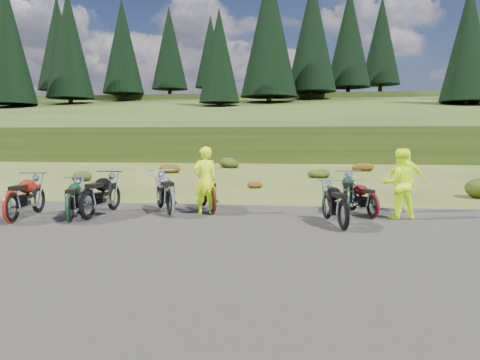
# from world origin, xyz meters

# --- Properties ---
(ground) EXTENTS (300.00, 300.00, 0.00)m
(ground) POSITION_xyz_m (0.00, 0.00, 0.00)
(ground) COLOR #394818
(ground) RESTS_ON ground
(gravel_pad) EXTENTS (20.00, 12.00, 0.04)m
(gravel_pad) POSITION_xyz_m (0.00, -2.00, 0.00)
(gravel_pad) COLOR black
(gravel_pad) RESTS_ON ground
(hill_slope) EXTENTS (300.00, 45.97, 9.37)m
(hill_slope) POSITION_xyz_m (0.00, 50.00, 0.00)
(hill_slope) COLOR #283913
(hill_slope) RESTS_ON ground
(hill_plateau) EXTENTS (300.00, 90.00, 9.17)m
(hill_plateau) POSITION_xyz_m (0.00, 110.00, 0.00)
(hill_plateau) COLOR #283913
(hill_plateau) RESTS_ON ground
(conifer_14) EXTENTS (5.28, 5.28, 14.00)m
(conifer_14) POSITION_xyz_m (-51.00, 70.00, 16.55)
(conifer_14) COLOR black
(conifer_14) RESTS_ON ground
(conifer_15) EXTENTS (7.92, 7.92, 20.00)m
(conifer_15) POSITION_xyz_m (-45.00, 76.00, 20.16)
(conifer_15) COLOR black
(conifer_15) RESTS_ON ground
(conifer_16) EXTENTS (7.48, 7.48, 19.00)m
(conifer_16) POSITION_xyz_m (-39.00, 51.00, 15.28)
(conifer_16) COLOR black
(conifer_16) RESTS_ON ground
(conifer_17) EXTENTS (7.04, 7.04, 18.00)m
(conifer_17) POSITION_xyz_m (-33.00, 57.00, 15.97)
(conifer_17) COLOR black
(conifer_17) RESTS_ON ground
(conifer_18) EXTENTS (6.60, 6.60, 17.00)m
(conifer_18) POSITION_xyz_m (-27.00, 63.00, 16.66)
(conifer_18) COLOR black
(conifer_18) RESTS_ON ground
(conifer_19) EXTENTS (6.16, 6.16, 16.00)m
(conifer_19) POSITION_xyz_m (-21.00, 69.00, 17.36)
(conifer_19) COLOR black
(conifer_19) RESTS_ON ground
(conifer_20) EXTENTS (5.72, 5.72, 15.00)m
(conifer_20) POSITION_xyz_m (-15.00, 75.00, 17.65)
(conifer_20) COLOR black
(conifer_20) RESTS_ON ground
(conifer_21) EXTENTS (5.28, 5.28, 14.00)m
(conifer_21) POSITION_xyz_m (-9.00, 50.00, 12.56)
(conifer_21) COLOR black
(conifer_21) RESTS_ON ground
(conifer_22) EXTENTS (7.92, 7.92, 20.00)m
(conifer_22) POSITION_xyz_m (-3.00, 56.00, 16.77)
(conifer_22) COLOR black
(conifer_22) RESTS_ON ground
(conifer_23) EXTENTS (7.48, 7.48, 19.00)m
(conifer_23) POSITION_xyz_m (3.00, 62.00, 17.47)
(conifer_23) COLOR black
(conifer_23) RESTS_ON ground
(conifer_24) EXTENTS (7.04, 7.04, 18.00)m
(conifer_24) POSITION_xyz_m (9.00, 68.00, 18.16)
(conifer_24) COLOR black
(conifer_24) RESTS_ON ground
(conifer_25) EXTENTS (6.60, 6.60, 17.00)m
(conifer_25) POSITION_xyz_m (15.00, 74.00, 18.66)
(conifer_25) COLOR black
(conifer_25) RESTS_ON ground
(conifer_26) EXTENTS (6.16, 6.16, 16.00)m
(conifer_26) POSITION_xyz_m (21.00, 49.00, 13.37)
(conifer_26) COLOR black
(conifer_26) RESTS_ON ground
(shrub_1) EXTENTS (1.03, 1.03, 0.61)m
(shrub_1) POSITION_xyz_m (-9.10, 11.30, 0.31)
(shrub_1) COLOR #21310C
(shrub_1) RESTS_ON ground
(shrub_2) EXTENTS (1.30, 1.30, 0.77)m
(shrub_2) POSITION_xyz_m (-6.20, 16.60, 0.38)
(shrub_2) COLOR #64290C
(shrub_2) RESTS_ON ground
(shrub_3) EXTENTS (1.56, 1.56, 0.92)m
(shrub_3) POSITION_xyz_m (-3.30, 21.90, 0.46)
(shrub_3) COLOR #21310C
(shrub_3) RESTS_ON ground
(shrub_4) EXTENTS (0.77, 0.77, 0.45)m
(shrub_4) POSITION_xyz_m (-0.40, 9.20, 0.23)
(shrub_4) COLOR #64290C
(shrub_4) RESTS_ON ground
(shrub_5) EXTENTS (1.03, 1.03, 0.61)m
(shrub_5) POSITION_xyz_m (2.50, 14.50, 0.31)
(shrub_5) COLOR #21310C
(shrub_5) RESTS_ON ground
(shrub_6) EXTENTS (1.30, 1.30, 0.77)m
(shrub_6) POSITION_xyz_m (5.40, 19.80, 0.38)
(shrub_6) COLOR #64290C
(shrub_6) RESTS_ON ground
(motorcycle_0) EXTENTS (0.86, 2.33, 1.20)m
(motorcycle_0) POSITION_xyz_m (-3.75, 0.82, 0.00)
(motorcycle_0) COLOR black
(motorcycle_0) RESTS_ON ground
(motorcycle_1) EXTENTS (1.05, 2.36, 1.19)m
(motorcycle_1) POSITION_xyz_m (-5.38, 0.14, 0.00)
(motorcycle_1) COLOR #98190B
(motorcycle_1) RESTS_ON ground
(motorcycle_2) EXTENTS (1.27, 2.17, 1.08)m
(motorcycle_2) POSITION_xyz_m (-4.00, 0.37, 0.00)
(motorcycle_2) COLOR #0D3219
(motorcycle_2) RESTS_ON ground
(motorcycle_3) EXTENTS (1.73, 2.39, 1.20)m
(motorcycle_3) POSITION_xyz_m (-1.80, 1.59, 0.00)
(motorcycle_3) COLOR silver
(motorcycle_3) RESTS_ON ground
(motorcycle_4) EXTENTS (1.45, 2.24, 1.12)m
(motorcycle_4) POSITION_xyz_m (-0.78, 2.19, 0.00)
(motorcycle_4) COLOR #48160C
(motorcycle_4) RESTS_ON ground
(motorcycle_5) EXTENTS (1.12, 2.18, 1.09)m
(motorcycle_5) POSITION_xyz_m (2.58, 0.32, 0.00)
(motorcycle_5) COLOR black
(motorcycle_5) RESTS_ON ground
(motorcycle_6) EXTENTS (1.20, 1.95, 0.97)m
(motorcycle_6) POSITION_xyz_m (3.47, 2.02, 0.00)
(motorcycle_6) COLOR maroon
(motorcycle_6) RESTS_ON ground
(motorcycle_7) EXTENTS (0.95, 2.31, 1.18)m
(motorcycle_7) POSITION_xyz_m (2.86, 2.22, 0.00)
(motorcycle_7) COLOR black
(motorcycle_7) RESTS_ON ground
(person_middle) EXTENTS (0.80, 0.71, 1.85)m
(person_middle) POSITION_xyz_m (-0.98, 2.14, 0.93)
(person_middle) COLOR #D4FB0D
(person_middle) RESTS_ON ground
(person_right_a) EXTENTS (0.97, 0.80, 1.81)m
(person_right_a) POSITION_xyz_m (4.13, 2.12, 0.91)
(person_right_a) COLOR #D4FB0D
(person_right_a) RESTS_ON ground
(person_right_b) EXTENTS (1.06, 0.47, 1.79)m
(person_right_b) POSITION_xyz_m (4.55, 3.28, 0.89)
(person_right_b) COLOR #D4FB0D
(person_right_b) RESTS_ON ground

